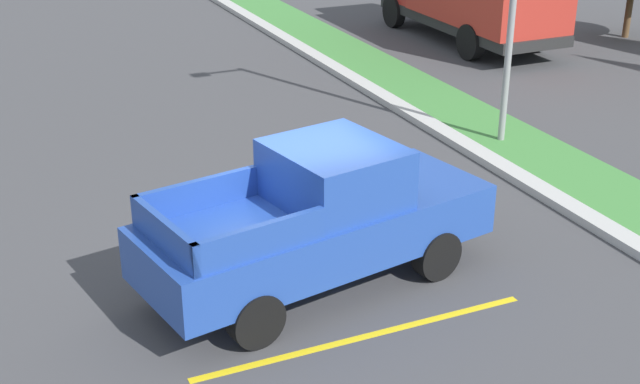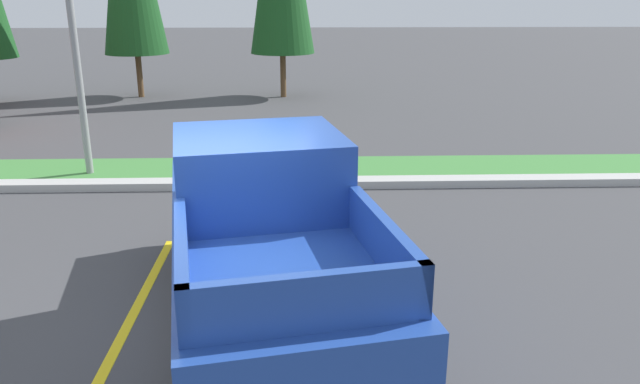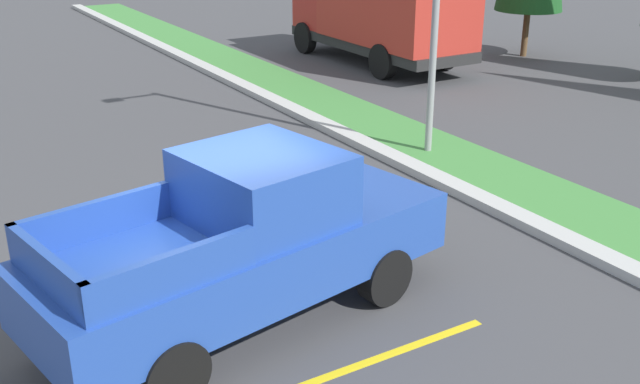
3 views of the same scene
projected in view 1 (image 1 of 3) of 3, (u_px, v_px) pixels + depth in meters
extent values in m
plane|color=#424244|center=(300.00, 262.00, 13.30)|extent=(120.00, 120.00, 0.00)
cube|color=yellow|center=(279.00, 239.00, 14.01)|extent=(0.12, 4.80, 0.01)
cube|color=yellow|center=(365.00, 337.00, 11.42)|extent=(0.12, 4.80, 0.01)
cube|color=#B2B2AD|center=(563.00, 203.00, 15.13)|extent=(56.00, 0.40, 0.15)
cube|color=#42843D|center=(612.00, 195.00, 15.56)|extent=(56.00, 1.80, 0.06)
cylinder|color=black|center=(366.00, 214.00, 14.01)|extent=(0.42, 0.80, 0.76)
cylinder|color=black|center=(436.00, 254.00, 12.73)|extent=(0.42, 0.80, 0.76)
cylinder|color=black|center=(195.00, 267.00, 12.39)|extent=(0.42, 0.80, 0.76)
cylinder|color=black|center=(256.00, 319.00, 11.11)|extent=(0.42, 0.80, 0.76)
cube|color=#23479E|center=(317.00, 230.00, 12.36)|extent=(2.84, 5.46, 0.76)
cube|color=#23479E|center=(335.00, 173.00, 12.19)|extent=(2.03, 1.90, 0.84)
cube|color=#2D3842|center=(380.00, 158.00, 12.60)|extent=(1.60, 0.36, 0.63)
cube|color=#23479E|center=(197.00, 195.00, 11.99)|extent=(0.46, 1.88, 0.44)
cube|color=#23479E|center=(260.00, 241.00, 10.72)|extent=(0.46, 1.88, 0.44)
cube|color=#23479E|center=(164.00, 234.00, 10.89)|extent=(1.79, 0.44, 0.44)
cube|color=silver|center=(448.00, 203.00, 13.79)|extent=(1.80, 0.50, 0.28)
cylinder|color=black|center=(394.00, 11.00, 27.57)|extent=(1.00, 0.30, 1.00)
cylinder|color=black|center=(453.00, 5.00, 28.40)|extent=(1.00, 0.30, 1.00)
cylinder|color=black|center=(470.00, 42.00, 23.90)|extent=(1.00, 0.30, 1.00)
cylinder|color=black|center=(535.00, 34.00, 24.73)|extent=(1.00, 0.30, 1.00)
cube|color=#262626|center=(468.00, 20.00, 25.76)|extent=(6.81, 2.32, 0.30)
cylinder|color=brown|center=(628.00, 13.00, 26.22)|extent=(0.20, 0.20, 1.47)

